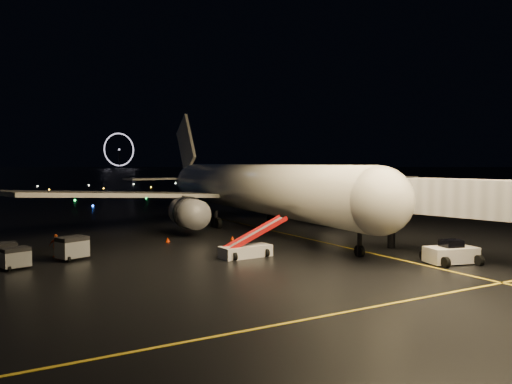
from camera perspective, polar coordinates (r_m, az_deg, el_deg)
ground at (r=330.62m, az=-26.31°, el=1.63°), size 2000.00×2000.00×0.00m
lane_centre at (r=54.52m, az=3.98°, el=-4.90°), size 0.25×80.00×0.02m
lane_cross at (r=24.98m, az=2.88°, el=-14.86°), size 60.00×0.25×0.02m
airliner at (r=63.02m, az=-1.75°, el=3.43°), size 59.04×56.43×15.84m
pushback_tug at (r=41.88m, az=21.40°, el=-6.37°), size 4.24×2.91×1.84m
belt_loader at (r=41.49m, az=-1.19°, el=-5.36°), size 6.45×2.09×3.09m
crew_c at (r=44.78m, az=-21.91°, el=-5.70°), size 1.19×1.05×1.93m
safety_cone_0 at (r=50.71m, az=-2.72°, el=-5.27°), size 0.48×0.48×0.45m
safety_cone_1 at (r=62.29m, az=-7.89°, el=-3.68°), size 0.54×0.54×0.48m
safety_cone_2 at (r=50.23m, az=-10.06°, el=-5.37°), size 0.51×0.51×0.51m
ferris_wheel at (r=773.40m, az=-15.37°, el=4.55°), size 49.33×16.80×52.00m
taxiway_lights at (r=137.41m, az=-21.93°, el=-0.10°), size 164.00×92.00×0.36m
baggage_cart_0 at (r=41.02m, az=-25.80°, el=-6.84°), size 2.19×1.81×1.60m
baggage_cart_1 at (r=43.05m, az=-20.26°, el=-6.05°), size 2.65×2.29×1.89m
baggage_cart_2 at (r=42.86m, az=-27.04°, el=-6.36°), size 2.17×1.62×1.73m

